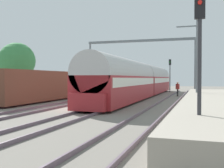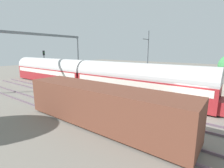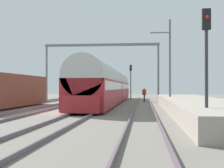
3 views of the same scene
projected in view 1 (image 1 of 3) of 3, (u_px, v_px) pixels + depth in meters
The scene contains 14 objects.
ground at pixel (75, 109), 19.65m from camera, with size 120.00×120.00×0.00m, color slate.
track_far_west at pixel (7, 105), 21.44m from camera, with size 1.52×60.00×0.16m.
track_west at pixel (51, 107), 20.24m from camera, with size 1.52×60.00×0.16m.
track_east at pixel (100, 108), 19.05m from camera, with size 1.52×60.00×0.16m.
track_far_east at pixel (157, 110), 17.85m from camera, with size 1.52×60.00×0.16m.
platform at pixel (218, 104), 18.57m from camera, with size 4.40×28.00×0.90m.
passenger_train at pixel (142, 80), 32.36m from camera, with size 2.93×32.85×3.82m.
freight_car at pixel (39, 86), 25.73m from camera, with size 2.80×13.00×2.70m.
person_crossing at pixel (178, 88), 33.15m from camera, with size 0.47×0.40×1.73m.
railway_signal_near at pixel (200, 46), 9.45m from camera, with size 0.36×0.30×5.12m.
railway_signal_far at pixel (170, 71), 44.14m from camera, with size 0.36×0.30×5.22m.
catenary_gantry at pixel (140, 53), 40.36m from camera, with size 16.09×0.28×7.86m.
catenary_pole_east_mid at pixel (196, 56), 24.29m from camera, with size 1.90×0.20×8.00m.
tree_west_background at pixel (17, 61), 37.22m from camera, with size 4.92×4.92×7.00m.
Camera 1 is at (8.54, -17.84, 2.17)m, focal length 44.08 mm.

